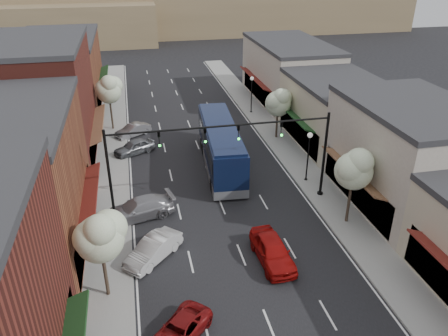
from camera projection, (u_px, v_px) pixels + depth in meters
ground at (249, 275)px, 26.43m from camera, size 160.00×160.00×0.00m
sidewalk_left at (111, 158)px, 40.94m from camera, size 2.80×73.00×0.15m
sidewalk_right at (282, 143)px, 44.11m from camera, size 2.80×73.00×0.15m
curb_left at (127, 157)px, 41.21m from camera, size 0.25×73.00×0.17m
curb_right at (268, 144)px, 43.85m from camera, size 0.25×73.00×0.17m
bldg_left_midnear at (3, 185)px, 26.87m from camera, size 10.14×14.10×9.40m
bldg_left_midfar at (37, 103)px, 38.75m from camera, size 10.14×14.10×10.90m
bldg_left_far at (61, 72)px, 53.26m from camera, size 10.14×18.10×8.40m
bldg_right_midnear at (407, 155)px, 32.49m from camera, size 9.14×12.10×7.90m
bldg_right_midfar at (336, 112)px, 43.28m from camera, size 9.14×12.10×6.40m
bldg_right_far at (288, 72)px, 55.27m from camera, size 9.14×16.10×7.40m
hill_far at (149, 4)px, 102.21m from camera, size 120.00×30.00×12.00m
hill_near at (29, 24)px, 87.93m from camera, size 50.00×20.00×8.00m
signal_mast_right at (296, 145)px, 32.38m from camera, size 8.22×0.46×7.00m
signal_mast_left at (143, 159)px, 30.26m from camera, size 8.22×0.46×7.00m
tree_right_near at (355, 168)px, 29.43m from camera, size 2.85×2.65×5.95m
tree_right_far at (279, 101)px, 43.60m from camera, size 2.85×2.65×5.43m
tree_left_near at (100, 235)px, 22.92m from camera, size 2.85×2.65×5.69m
tree_left_far at (109, 89)px, 45.42m from camera, size 2.85×2.65×6.13m
lamp_post_near at (309, 149)px, 35.70m from camera, size 0.44×0.44×4.44m
lamp_post_far at (252, 89)px, 50.96m from camera, size 0.44×0.44×4.44m
coach_bus at (220, 145)px, 38.76m from camera, size 3.70×12.97×3.91m
red_hatchback at (272, 250)px, 27.27m from camera, size 2.10×4.81×1.61m
parked_car_a at (179, 331)px, 21.84m from camera, size 4.03×4.21×1.11m
parked_car_b at (153, 249)px, 27.54m from camera, size 4.08×4.14×1.42m
parked_car_c at (139, 209)px, 31.75m from camera, size 5.51×3.23×1.50m
parked_car_d at (134, 147)px, 41.74m from camera, size 4.28×3.32×1.36m
parked_car_e at (133, 130)px, 45.69m from camera, size 3.94×3.25×1.27m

